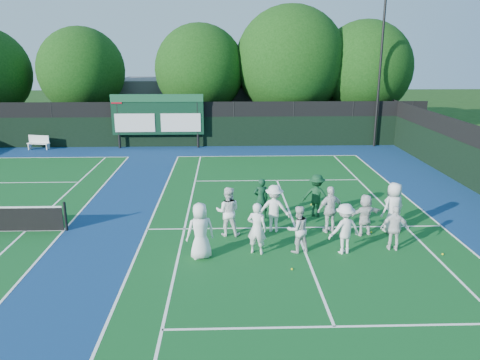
{
  "coord_description": "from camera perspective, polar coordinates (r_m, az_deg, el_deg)",
  "views": [
    {
      "loc": [
        -2.57,
        -15.13,
        6.45
      ],
      "look_at": [
        -2.0,
        3.0,
        1.3
      ],
      "focal_mm": 35.0,
      "sensor_mm": 36.0,
      "label": 1
    }
  ],
  "objects": [
    {
      "name": "ground",
      "position": [
        16.64,
        7.28,
        -7.09
      ],
      "size": [
        120.0,
        120.0,
        0.0
      ],
      "primitive_type": "plane",
      "color": "#14360E",
      "rests_on": "ground"
    },
    {
      "name": "court_apron",
      "position": [
        17.7,
        -12.91,
        -5.92
      ],
      "size": [
        34.0,
        32.0,
        0.01
      ],
      "primitive_type": "cube",
      "color": "navy",
      "rests_on": "ground"
    },
    {
      "name": "near_court",
      "position": [
        17.55,
        6.78,
        -5.79
      ],
      "size": [
        11.05,
        23.85,
        0.01
      ],
      "color": "#10511E",
      "rests_on": "ground"
    },
    {
      "name": "back_fence",
      "position": [
        31.73,
        -8.03,
        6.46
      ],
      "size": [
        34.0,
        0.08,
        3.0
      ],
      "color": "black",
      "rests_on": "ground"
    },
    {
      "name": "scoreboard",
      "position": [
        31.32,
        -10.03,
        7.8
      ],
      "size": [
        6.0,
        0.21,
        3.55
      ],
      "color": "black",
      "rests_on": "ground"
    },
    {
      "name": "clubhouse",
      "position": [
        39.38,
        -0.97,
        9.37
      ],
      "size": [
        18.0,
        6.0,
        4.0
      ],
      "primitive_type": "cube",
      "color": "#5B5B60",
      "rests_on": "ground"
    },
    {
      "name": "light_pole_right",
      "position": [
        32.43,
        16.88,
        14.94
      ],
      "size": [
        1.2,
        0.3,
        10.12
      ],
      "color": "black",
      "rests_on": "ground"
    },
    {
      "name": "bench",
      "position": [
        33.39,
        -23.33,
        4.29
      ],
      "size": [
        1.51,
        0.72,
        0.92
      ],
      "color": "silver",
      "rests_on": "ground"
    },
    {
      "name": "tree_b",
      "position": [
        36.19,
        -18.48,
        12.29
      ],
      "size": [
        6.14,
        6.14,
        7.93
      ],
      "color": "black",
      "rests_on": "ground"
    },
    {
      "name": "tree_c",
      "position": [
        34.78,
        -4.65,
        13.04
      ],
      "size": [
        6.46,
        6.46,
        8.17
      ],
      "color": "black",
      "rests_on": "ground"
    },
    {
      "name": "tree_d",
      "position": [
        35.06,
        6.39,
        13.83
      ],
      "size": [
        7.94,
        7.94,
        9.44
      ],
      "color": "black",
      "rests_on": "ground"
    },
    {
      "name": "tree_e",
      "position": [
        36.24,
        15.15,
        12.75
      ],
      "size": [
        6.86,
        6.86,
        8.43
      ],
      "color": "black",
      "rests_on": "ground"
    },
    {
      "name": "tennis_ball_0",
      "position": [
        14.39,
        6.37,
        -10.74
      ],
      "size": [
        0.07,
        0.07,
        0.07
      ],
      "primitive_type": "sphere",
      "color": "#B8CA17",
      "rests_on": "ground"
    },
    {
      "name": "tennis_ball_1",
      "position": [
        20.06,
        8.69,
        -2.99
      ],
      "size": [
        0.07,
        0.07,
        0.07
      ],
      "primitive_type": "sphere",
      "color": "#B8CA17",
      "rests_on": "ground"
    },
    {
      "name": "tennis_ball_2",
      "position": [
        17.61,
        15.7,
        -6.14
      ],
      "size": [
        0.07,
        0.07,
        0.07
      ],
      "primitive_type": "sphere",
      "color": "#B8CA17",
      "rests_on": "ground"
    },
    {
      "name": "tennis_ball_3",
      "position": [
        17.86,
        -4.53,
        -5.26
      ],
      "size": [
        0.07,
        0.07,
        0.07
      ],
      "primitive_type": "sphere",
      "color": "#B8CA17",
      "rests_on": "ground"
    },
    {
      "name": "tennis_ball_5",
      "position": [
        16.59,
        23.47,
        -8.3
      ],
      "size": [
        0.07,
        0.07,
        0.07
      ],
      "primitive_type": "sphere",
      "color": "#B8CA17",
      "rests_on": "ground"
    },
    {
      "name": "player_front_0",
      "position": [
        14.77,
        -4.85,
        -6.22
      ],
      "size": [
        1.03,
        0.83,
        1.83
      ],
      "primitive_type": "imported",
      "rotation": [
        0.0,
        0.0,
        3.46
      ],
      "color": "white",
      "rests_on": "ground"
    },
    {
      "name": "player_front_1",
      "position": [
        15.06,
        2.08,
        -5.92
      ],
      "size": [
        0.73,
        0.6,
        1.73
      ],
      "primitive_type": "imported",
      "rotation": [
        0.0,
        0.0,
        2.8
      ],
      "color": "white",
      "rests_on": "ground"
    },
    {
      "name": "player_front_2",
      "position": [
        15.33,
        7.07,
        -5.96
      ],
      "size": [
        0.92,
        0.82,
        1.57
      ],
      "primitive_type": "imported",
      "rotation": [
        0.0,
        0.0,
        3.48
      ],
      "color": "silver",
      "rests_on": "ground"
    },
    {
      "name": "player_front_3",
      "position": [
        15.47,
        12.63,
        -5.82
      ],
      "size": [
        1.22,
        0.92,
        1.68
      ],
      "primitive_type": "imported",
      "rotation": [
        0.0,
        0.0,
        3.45
      ],
      "color": "white",
      "rests_on": "ground"
    },
    {
      "name": "player_front_4",
      "position": [
        16.16,
        18.36,
        -5.6
      ],
      "size": [
        0.96,
        0.55,
        1.53
      ],
      "primitive_type": "imported",
      "rotation": [
        0.0,
        0.0,
        2.93
      ],
      "color": "white",
      "rests_on": "ground"
    },
    {
      "name": "player_back_0",
      "position": [
        16.49,
        -1.48,
        -3.85
      ],
      "size": [
        0.93,
        0.76,
        1.78
      ],
      "primitive_type": "imported",
      "rotation": [
        0.0,
        0.0,
        3.04
      ],
      "color": "white",
      "rests_on": "ground"
    },
    {
      "name": "player_back_1",
      "position": [
        16.88,
        4.19,
        -3.48
      ],
      "size": [
        1.25,
        0.91,
        1.75
      ],
      "primitive_type": "imported",
      "rotation": [
        0.0,
        0.0,
        2.89
      ],
      "color": "white",
      "rests_on": "ground"
    },
    {
      "name": "player_back_2",
      "position": [
        17.08,
        10.95,
        -3.55
      ],
      "size": [
        1.09,
        0.73,
        1.72
      ],
      "primitive_type": "imported",
      "rotation": [
        0.0,
        0.0,
        3.47
      ],
      "color": "silver",
      "rests_on": "ground"
    },
    {
      "name": "player_back_3",
      "position": [
        17.15,
        14.98,
        -4.11
      ],
      "size": [
        1.47,
        0.84,
        1.51
      ],
      "primitive_type": "imported",
      "rotation": [
        0.0,
        0.0,
        3.44
      ],
      "color": "silver",
      "rests_on": "ground"
    },
    {
      "name": "player_back_4",
      "position": [
        17.63,
        18.2,
        -3.22
      ],
      "size": [
        1.07,
        0.9,
        1.85
      ],
      "primitive_type": "imported",
      "rotation": [
        0.0,
        0.0,
        3.55
      ],
      "color": "silver",
      "rests_on": "ground"
    },
    {
      "name": "coach_left",
      "position": [
        18.14,
        2.57,
        -2.29
      ],
      "size": [
        0.64,
        0.47,
        1.61
      ],
      "primitive_type": "imported",
      "rotation": [
        0.0,
        0.0,
        3.29
      ],
      "color": "#0F3720",
      "rests_on": "ground"
    },
    {
      "name": "coach_right",
      "position": [
        18.59,
        9.3,
        -1.88
      ],
      "size": [
        1.25,
        0.97,
        1.71
      ],
      "primitive_type": "imported",
      "rotation": [
        0.0,
        0.0,
        2.8
      ],
      "color": "#103B1E",
      "rests_on": "ground"
    }
  ]
}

